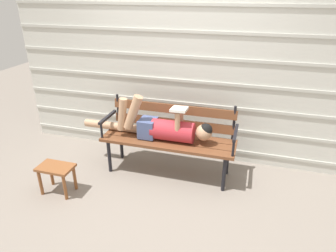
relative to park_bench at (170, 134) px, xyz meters
name	(u,v)px	position (x,y,z in m)	size (l,w,h in m)	color
ground_plane	(164,180)	(0.00, -0.24, -0.51)	(12.00, 12.00, 0.00)	gray
house_siding	(180,80)	(0.00, 0.49, 0.55)	(4.59, 0.08, 2.13)	beige
park_bench	(170,134)	(0.00, 0.00, 0.00)	(1.63, 0.48, 0.90)	brown
reclining_person	(162,127)	(-0.08, -0.07, 0.11)	(1.68, 0.26, 0.56)	#B72D38
footstool	(56,172)	(-1.10, -0.80, -0.25)	(0.39, 0.25, 0.34)	brown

